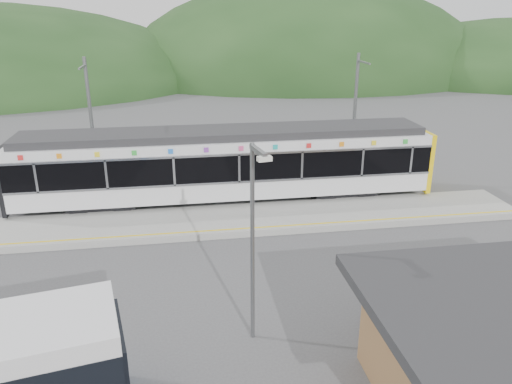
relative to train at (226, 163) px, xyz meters
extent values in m
plane|color=#4C4C4F|center=(0.42, -6.00, -2.06)|extent=(120.00, 120.00, 0.00)
ellipsoid|color=#1E3D19|center=(16.42, 48.00, -2.06)|extent=(52.00, 39.00, 26.00)
cube|color=#9E9E99|center=(0.42, -2.70, -1.91)|extent=(26.00, 3.20, 0.30)
cube|color=yellow|center=(0.42, -4.00, -1.76)|extent=(26.00, 0.10, 0.01)
cube|color=black|center=(-6.02, 0.00, -1.76)|extent=(3.20, 2.20, 0.56)
cube|color=black|center=(5.98, 0.00, -1.76)|extent=(3.20, 2.20, 0.56)
cube|color=silver|center=(-0.02, 0.00, -1.02)|extent=(20.00, 2.90, 0.92)
cube|color=black|center=(-0.02, 0.00, 0.16)|extent=(20.00, 2.96, 1.45)
cube|color=silver|center=(-0.02, -1.50, -0.51)|extent=(20.00, 0.05, 0.10)
cube|color=silver|center=(-0.02, -1.50, 0.84)|extent=(20.00, 0.05, 0.10)
cube|color=silver|center=(-0.02, 0.00, 1.11)|extent=(20.00, 2.90, 0.45)
cube|color=#2D2D30|center=(-0.02, 0.00, 1.52)|extent=(19.40, 2.50, 0.36)
cube|color=yellow|center=(10.10, 0.00, -0.16)|extent=(0.24, 2.92, 3.00)
cube|color=black|center=(-10.12, 0.00, -0.16)|extent=(0.20, 2.92, 3.00)
cube|color=silver|center=(-8.52, -1.50, 0.16)|extent=(0.10, 0.05, 1.35)
cube|color=silver|center=(-5.52, -1.50, 0.16)|extent=(0.10, 0.05, 1.35)
cube|color=silver|center=(-2.52, -1.50, 0.16)|extent=(0.10, 0.05, 1.35)
cube|color=silver|center=(0.48, -1.50, 0.16)|extent=(0.10, 0.05, 1.35)
cube|color=silver|center=(3.48, -1.50, 0.16)|extent=(0.10, 0.05, 1.35)
cube|color=silver|center=(6.48, -1.50, 0.16)|extent=(0.10, 0.05, 1.35)
cube|color=silver|center=(8.98, -1.50, 0.16)|extent=(0.10, 0.05, 1.35)
cube|color=red|center=(-9.02, -1.49, 1.12)|extent=(0.22, 0.04, 0.22)
cube|color=orange|center=(-7.42, -1.49, 1.12)|extent=(0.22, 0.04, 0.22)
cube|color=yellow|center=(-5.82, -1.49, 1.12)|extent=(0.22, 0.04, 0.22)
cube|color=green|center=(-4.22, -1.49, 1.12)|extent=(0.22, 0.04, 0.22)
cube|color=blue|center=(-2.62, -1.49, 1.12)|extent=(0.22, 0.04, 0.22)
cube|color=purple|center=(-1.02, -1.49, 1.12)|extent=(0.22, 0.04, 0.22)
cube|color=#E54C8C|center=(0.58, -1.49, 1.12)|extent=(0.22, 0.04, 0.22)
cube|color=#19A5A5|center=(2.18, -1.49, 1.12)|extent=(0.22, 0.04, 0.22)
cube|color=red|center=(3.78, -1.49, 1.12)|extent=(0.22, 0.04, 0.22)
cube|color=orange|center=(5.38, -1.49, 1.12)|extent=(0.22, 0.04, 0.22)
cube|color=yellow|center=(6.98, -1.49, 1.12)|extent=(0.22, 0.04, 0.22)
cube|color=green|center=(8.58, -1.49, 1.12)|extent=(0.22, 0.04, 0.22)
cylinder|color=slate|center=(-6.58, 2.60, 1.44)|extent=(0.18, 0.18, 7.00)
cube|color=slate|center=(-6.58, 1.80, 4.54)|extent=(0.08, 1.80, 0.08)
cylinder|color=slate|center=(7.42, 2.60, 1.44)|extent=(0.18, 0.18, 7.00)
cube|color=slate|center=(7.42, 1.80, 4.54)|extent=(0.08, 1.80, 0.08)
cylinder|color=slate|center=(-0.34, -11.09, 0.93)|extent=(0.12, 0.12, 5.98)
cube|color=slate|center=(-0.34, -11.54, 3.82)|extent=(0.31, 1.00, 0.12)
cube|color=silver|center=(-0.34, -11.99, 3.74)|extent=(0.38, 0.24, 0.12)
camera|label=1|loc=(-2.20, -23.46, 7.20)|focal=35.00mm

